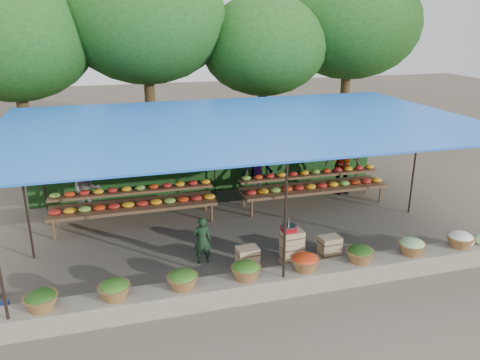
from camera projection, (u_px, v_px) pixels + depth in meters
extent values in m
plane|color=brown|center=(241.00, 233.00, 11.65)|extent=(60.00, 60.00, 0.00)
cube|color=#675D52|center=(280.00, 282.00, 9.08)|extent=(10.60, 0.55, 0.40)
cylinder|color=black|center=(285.00, 229.00, 8.55)|extent=(0.05, 0.05, 2.80)
cylinder|color=black|center=(25.00, 200.00, 9.95)|extent=(0.05, 0.05, 2.80)
cylinder|color=black|center=(414.00, 164.00, 12.43)|extent=(0.05, 0.05, 2.80)
cylinder|color=black|center=(41.00, 162.00, 12.59)|extent=(0.05, 0.05, 2.80)
cylinder|color=black|center=(214.00, 149.00, 13.83)|extent=(0.05, 0.05, 2.80)
cylinder|color=black|center=(359.00, 139.00, 15.07)|extent=(0.05, 0.05, 2.80)
cube|color=blue|center=(241.00, 122.00, 10.74)|extent=(10.80, 6.60, 0.04)
cube|color=blue|center=(270.00, 152.00, 8.98)|extent=(10.80, 2.19, 0.26)
cube|color=blue|center=(221.00, 114.00, 12.62)|extent=(10.80, 2.19, 0.26)
cylinder|color=#9D9CA1|center=(227.00, 141.00, 12.27)|extent=(9.60, 0.01, 0.01)
ellipsoid|color=#F3F626|center=(45.00, 165.00, 11.19)|extent=(0.23, 0.17, 0.30)
ellipsoid|color=#F3F626|center=(67.00, 163.00, 11.32)|extent=(0.23, 0.17, 0.30)
ellipsoid|color=#F3F626|center=(89.00, 161.00, 11.45)|extent=(0.23, 0.17, 0.30)
ellipsoid|color=#F3F626|center=(110.00, 160.00, 11.58)|extent=(0.23, 0.17, 0.30)
ellipsoid|color=#F3F626|center=(130.00, 158.00, 11.71)|extent=(0.23, 0.17, 0.30)
ellipsoid|color=#F3F626|center=(150.00, 157.00, 11.84)|extent=(0.23, 0.17, 0.30)
ellipsoid|color=#F3F626|center=(170.00, 155.00, 11.97)|extent=(0.23, 0.17, 0.30)
ellipsoid|color=#F3F626|center=(189.00, 154.00, 12.10)|extent=(0.23, 0.17, 0.30)
ellipsoid|color=#F3F626|center=(208.00, 153.00, 12.23)|extent=(0.23, 0.17, 0.30)
ellipsoid|color=#F3F626|center=(227.00, 151.00, 12.36)|extent=(0.23, 0.17, 0.30)
ellipsoid|color=#F3F626|center=(245.00, 150.00, 12.49)|extent=(0.23, 0.17, 0.30)
ellipsoid|color=#F3F626|center=(263.00, 148.00, 12.62)|extent=(0.23, 0.17, 0.30)
ellipsoid|color=#F3F626|center=(280.00, 147.00, 12.74)|extent=(0.23, 0.17, 0.30)
ellipsoid|color=#F3F626|center=(297.00, 146.00, 12.87)|extent=(0.23, 0.17, 0.30)
ellipsoid|color=#F3F626|center=(314.00, 145.00, 13.00)|extent=(0.23, 0.17, 0.30)
ellipsoid|color=#F3F626|center=(330.00, 143.00, 13.13)|extent=(0.23, 0.17, 0.30)
ellipsoid|color=#F3F626|center=(346.00, 142.00, 13.26)|extent=(0.23, 0.17, 0.30)
ellipsoid|color=#F3F626|center=(362.00, 141.00, 13.39)|extent=(0.23, 0.17, 0.30)
ellipsoid|color=#F3F626|center=(377.00, 140.00, 13.52)|extent=(0.23, 0.17, 0.30)
ellipsoid|color=#224C14|center=(40.00, 297.00, 7.83)|extent=(0.52, 0.52, 0.23)
ellipsoid|color=#346B1C|center=(114.00, 287.00, 8.14)|extent=(0.52, 0.52, 0.23)
ellipsoid|color=#346B1C|center=(182.00, 277.00, 8.45)|extent=(0.52, 0.52, 0.23)
ellipsoid|color=#346B1C|center=(246.00, 268.00, 8.76)|extent=(0.52, 0.52, 0.23)
ellipsoid|color=red|center=(305.00, 259.00, 9.07)|extent=(0.52, 0.52, 0.23)
ellipsoid|color=#224C14|center=(360.00, 252.00, 9.38)|extent=(0.52, 0.52, 0.23)
ellipsoid|color=#92CA7E|center=(412.00, 244.00, 9.69)|extent=(0.52, 0.52, 0.23)
ellipsoid|color=white|center=(461.00, 237.00, 10.00)|extent=(0.52, 0.52, 0.23)
cube|color=#1A4117|center=(213.00, 152.00, 14.11)|extent=(10.60, 0.06, 2.50)
cylinder|color=#3C2916|center=(25.00, 121.00, 14.86)|extent=(0.36, 0.36, 3.97)
ellipsoid|color=#113D10|center=(13.00, 40.00, 14.05)|extent=(4.77, 4.77, 3.69)
cylinder|color=#3C2916|center=(150.00, 105.00, 16.17)|extent=(0.36, 0.36, 4.48)
ellipsoid|color=#113D10|center=(145.00, 20.00, 15.27)|extent=(5.39, 5.39, 4.17)
cylinder|color=#3C2916|center=(263.00, 112.00, 17.06)|extent=(0.36, 0.36, 3.71)
ellipsoid|color=#113D10|center=(264.00, 46.00, 16.31)|extent=(4.47, 4.47, 3.45)
cylinder|color=#3C2916|center=(344.00, 97.00, 18.23)|extent=(0.36, 0.36, 4.35)
ellipsoid|color=#113D10|center=(350.00, 24.00, 17.34)|extent=(5.24, 5.24, 4.05)
cube|color=#503C20|center=(134.00, 206.00, 12.02)|extent=(4.20, 0.95, 0.08)
cube|color=#503C20|center=(133.00, 192.00, 12.20)|extent=(4.20, 0.35, 0.06)
cylinder|color=#503C20|center=(53.00, 230.00, 11.23)|extent=(0.06, 0.06, 0.50)
cylinder|color=#503C20|center=(212.00, 212.00, 12.24)|extent=(0.06, 0.06, 0.50)
cylinder|color=#503C20|center=(56.00, 217.00, 11.96)|extent=(0.06, 0.06, 0.50)
cylinder|color=#503C20|center=(205.00, 202.00, 12.97)|extent=(0.06, 0.06, 0.50)
ellipsoid|color=#B12019|center=(55.00, 212.00, 11.36)|extent=(0.31, 0.26, 0.13)
ellipsoid|color=#7AAF36|center=(55.00, 195.00, 11.68)|extent=(0.26, 0.22, 0.12)
ellipsoid|color=orange|center=(70.00, 211.00, 11.45)|extent=(0.31, 0.26, 0.13)
ellipsoid|color=red|center=(70.00, 194.00, 11.77)|extent=(0.26, 0.22, 0.12)
ellipsoid|color=#7AAF36|center=(85.00, 209.00, 11.54)|extent=(0.31, 0.26, 0.13)
ellipsoid|color=#B12019|center=(84.00, 193.00, 11.86)|extent=(0.26, 0.22, 0.12)
ellipsoid|color=red|center=(99.00, 208.00, 11.63)|extent=(0.31, 0.26, 0.13)
ellipsoid|color=orange|center=(98.00, 191.00, 11.95)|extent=(0.26, 0.22, 0.12)
ellipsoid|color=#B12019|center=(114.00, 206.00, 11.72)|extent=(0.31, 0.26, 0.13)
ellipsoid|color=#B12019|center=(113.00, 190.00, 12.04)|extent=(0.26, 0.22, 0.12)
ellipsoid|color=orange|center=(128.00, 205.00, 11.81)|extent=(0.31, 0.26, 0.13)
ellipsoid|color=orange|center=(126.00, 189.00, 12.14)|extent=(0.26, 0.22, 0.12)
ellipsoid|color=#B12019|center=(142.00, 203.00, 11.90)|extent=(0.31, 0.26, 0.13)
ellipsoid|color=#7AAF36|center=(140.00, 188.00, 12.23)|extent=(0.26, 0.22, 0.12)
ellipsoid|color=orange|center=(156.00, 202.00, 11.99)|extent=(0.31, 0.26, 0.13)
ellipsoid|color=red|center=(154.00, 186.00, 12.32)|extent=(0.26, 0.22, 0.12)
ellipsoid|color=#7AAF36|center=(170.00, 201.00, 12.08)|extent=(0.31, 0.26, 0.13)
ellipsoid|color=#B12019|center=(167.00, 185.00, 12.41)|extent=(0.26, 0.22, 0.12)
ellipsoid|color=red|center=(183.00, 199.00, 12.18)|extent=(0.31, 0.26, 0.13)
ellipsoid|color=orange|center=(180.00, 184.00, 12.50)|extent=(0.26, 0.22, 0.12)
ellipsoid|color=#B12019|center=(196.00, 198.00, 12.27)|extent=(0.31, 0.26, 0.13)
ellipsoid|color=#B12019|center=(193.00, 183.00, 12.59)|extent=(0.26, 0.22, 0.12)
ellipsoid|color=orange|center=(209.00, 197.00, 12.36)|extent=(0.31, 0.26, 0.13)
ellipsoid|color=orange|center=(206.00, 182.00, 12.68)|extent=(0.26, 0.22, 0.12)
cube|color=#503C20|center=(313.00, 188.00, 13.31)|extent=(4.20, 0.95, 0.08)
cube|color=#503C20|center=(309.00, 175.00, 13.50)|extent=(4.20, 0.35, 0.06)
cylinder|color=#503C20|center=(252.00, 208.00, 12.53)|extent=(0.06, 0.06, 0.50)
cylinder|color=#503C20|center=(380.00, 194.00, 13.54)|extent=(0.06, 0.06, 0.50)
cylinder|color=#503C20|center=(243.00, 198.00, 13.25)|extent=(0.06, 0.06, 0.50)
cylinder|color=#503C20|center=(366.00, 185.00, 14.26)|extent=(0.06, 0.06, 0.50)
ellipsoid|color=#B12019|center=(251.00, 192.00, 12.65)|extent=(0.31, 0.26, 0.13)
ellipsoid|color=#7AAF36|center=(246.00, 178.00, 12.98)|extent=(0.26, 0.22, 0.12)
ellipsoid|color=orange|center=(263.00, 191.00, 12.74)|extent=(0.31, 0.26, 0.13)
ellipsoid|color=red|center=(258.00, 177.00, 13.07)|extent=(0.26, 0.22, 0.12)
ellipsoid|color=#7AAF36|center=(275.00, 190.00, 12.84)|extent=(0.31, 0.26, 0.13)
ellipsoid|color=#B12019|center=(270.00, 176.00, 13.16)|extent=(0.26, 0.22, 0.12)
ellipsoid|color=red|center=(287.00, 189.00, 12.93)|extent=(0.31, 0.26, 0.13)
ellipsoid|color=orange|center=(282.00, 175.00, 13.25)|extent=(0.26, 0.22, 0.12)
ellipsoid|color=#B12019|center=(299.00, 188.00, 13.02)|extent=(0.31, 0.26, 0.13)
ellipsoid|color=#B12019|center=(293.00, 174.00, 13.34)|extent=(0.26, 0.22, 0.12)
ellipsoid|color=orange|center=(310.00, 187.00, 13.11)|extent=(0.31, 0.26, 0.13)
ellipsoid|color=orange|center=(304.00, 173.00, 13.43)|extent=(0.26, 0.22, 0.12)
ellipsoid|color=#B12019|center=(322.00, 185.00, 13.20)|extent=(0.31, 0.26, 0.13)
ellipsoid|color=#7AAF36|center=(316.00, 172.00, 13.52)|extent=(0.26, 0.22, 0.12)
ellipsoid|color=orange|center=(333.00, 184.00, 13.29)|extent=(0.31, 0.26, 0.13)
ellipsoid|color=red|center=(327.00, 171.00, 13.61)|extent=(0.26, 0.22, 0.12)
ellipsoid|color=#7AAF36|center=(344.00, 183.00, 13.38)|extent=(0.31, 0.26, 0.13)
ellipsoid|color=#B12019|center=(338.00, 170.00, 13.70)|extent=(0.26, 0.22, 0.12)
ellipsoid|color=red|center=(355.00, 182.00, 13.47)|extent=(0.31, 0.26, 0.13)
ellipsoid|color=orange|center=(348.00, 169.00, 13.79)|extent=(0.26, 0.22, 0.12)
ellipsoid|color=#B12019|center=(366.00, 181.00, 13.56)|extent=(0.31, 0.26, 0.13)
ellipsoid|color=#B12019|center=(359.00, 168.00, 13.88)|extent=(0.26, 0.22, 0.12)
ellipsoid|color=orange|center=(377.00, 180.00, 13.65)|extent=(0.31, 0.26, 0.13)
ellipsoid|color=orange|center=(369.00, 167.00, 13.97)|extent=(0.26, 0.22, 0.12)
cube|color=tan|center=(248.00, 264.00, 9.90)|extent=(0.47, 0.37, 0.25)
cube|color=tan|center=(248.00, 253.00, 9.82)|extent=(0.47, 0.37, 0.25)
cube|color=tan|center=(291.00, 258.00, 10.16)|extent=(0.47, 0.37, 0.25)
cube|color=tan|center=(292.00, 247.00, 10.08)|extent=(0.47, 0.37, 0.25)
cube|color=tan|center=(292.00, 236.00, 9.99)|extent=(0.47, 0.37, 0.25)
cube|color=tan|center=(329.00, 253.00, 10.39)|extent=(0.47, 0.37, 0.25)
cube|color=tan|center=(330.00, 242.00, 10.31)|extent=(0.47, 0.37, 0.25)
cube|color=#AC0D19|center=(289.00, 229.00, 9.91)|extent=(0.28, 0.24, 0.11)
cylinder|color=#9D9CA1|center=(289.00, 226.00, 9.89)|extent=(0.30, 0.30, 0.03)
cylinder|color=#9D9CA1|center=(289.00, 222.00, 9.86)|extent=(0.03, 0.03, 0.21)
imported|color=#16311A|center=(202.00, 240.00, 10.06)|extent=(0.42, 0.31, 1.07)
imported|color=slate|center=(87.00, 191.00, 12.33)|extent=(0.80, 0.67, 1.48)
imported|color=slate|center=(258.00, 168.00, 14.05)|extent=(1.11, 0.71, 1.62)
imported|color=slate|center=(342.00, 164.00, 14.10)|extent=(1.10, 0.56, 1.81)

